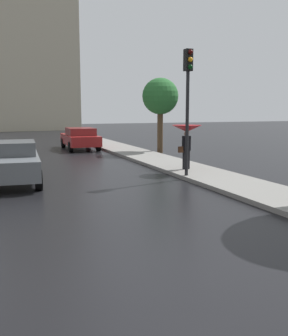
{
  "coord_description": "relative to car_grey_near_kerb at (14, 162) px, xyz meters",
  "views": [
    {
      "loc": [
        -2.42,
        -5.09,
        2.56
      ],
      "look_at": [
        1.64,
        5.47,
        0.87
      ],
      "focal_mm": 42.94,
      "sensor_mm": 36.0,
      "label": 1
    }
  ],
  "objects": [
    {
      "name": "car_grey_near_kerb",
      "position": [
        0.0,
        0.0,
        0.0
      ],
      "size": [
        1.91,
        3.98,
        1.43
      ],
      "rotation": [
        0.0,
        0.0,
        3.07
      ],
      "color": "slate",
      "rests_on": "ground"
    },
    {
      "name": "pedestrian_with_umbrella_near",
      "position": [
        6.56,
        0.07,
        0.84
      ],
      "size": [
        1.18,
        1.18,
        1.75
      ],
      "rotation": [
        0.0,
        0.0,
        0.08
      ],
      "color": "black",
      "rests_on": "sidewalk_strip"
    },
    {
      "name": "distant_tower",
      "position": [
        4.17,
        37.74,
        12.98
      ],
      "size": [
        10.54,
        11.73,
        33.19
      ],
      "color": "#B2A88E",
      "rests_on": "ground"
    },
    {
      "name": "car_red_mid_road",
      "position": [
        4.54,
        10.65,
        -0.04
      ],
      "size": [
        1.97,
        4.42,
        1.35
      ],
      "rotation": [
        0.0,
        0.0,
        -0.02
      ],
      "color": "maroon",
      "rests_on": "ground"
    },
    {
      "name": "street_tree_mid",
      "position": [
        8.41,
        7.0,
        2.43
      ],
      "size": [
        2.05,
        2.05,
        4.25
      ],
      "color": "#4C3823",
      "rests_on": "ground"
    },
    {
      "name": "ground",
      "position": [
        1.7,
        -9.07,
        -0.74
      ],
      "size": [
        120.0,
        120.0,
        0.0
      ],
      "primitive_type": "plane",
      "color": "black"
    },
    {
      "name": "traffic_light",
      "position": [
        5.88,
        -1.32,
        2.47
      ],
      "size": [
        0.26,
        0.39,
        4.45
      ],
      "color": "black",
      "rests_on": "sidewalk_strip"
    }
  ]
}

